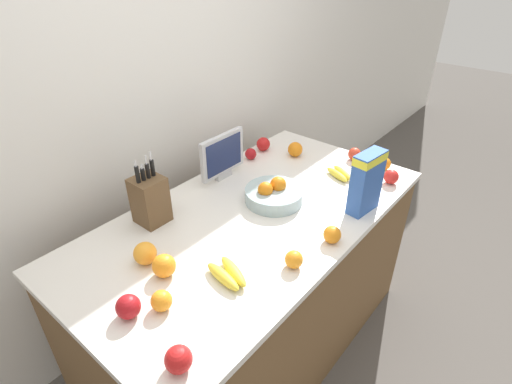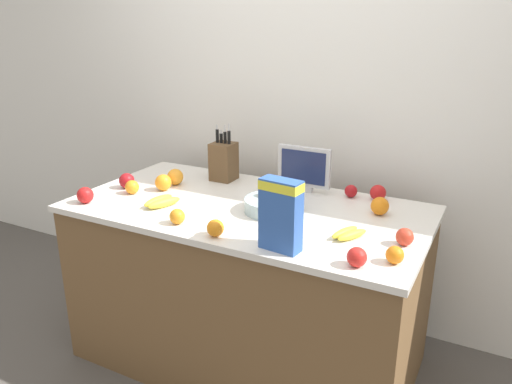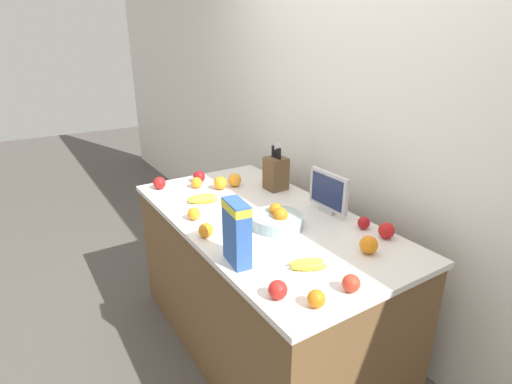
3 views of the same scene
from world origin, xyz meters
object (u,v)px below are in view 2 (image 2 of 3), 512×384
at_px(apple_near_bananas, 357,257).
at_px(orange_mid_left, 175,177).
at_px(banana_bunch_left, 348,234).
at_px(apple_leftmost, 85,195).
at_px(fruit_bowl, 273,204).
at_px(banana_bunch_right, 161,202).
at_px(orange_near_bowl, 215,228).
at_px(knife_block, 224,161).
at_px(apple_by_knife_block, 405,237).
at_px(orange_front_left, 380,206).
at_px(orange_front_right, 132,187).
at_px(apple_middle, 127,181).
at_px(small_monitor, 304,168).
at_px(apple_front, 351,191).
at_px(orange_by_cereal, 395,255).
at_px(orange_front_center, 163,183).
at_px(cereal_box, 281,212).
at_px(apple_rightmost, 378,193).
at_px(orange_mid_right, 177,216).

height_order(apple_near_bananas, orange_mid_left, orange_mid_left).
relative_size(banana_bunch_left, apple_near_bananas, 2.29).
bearing_deg(apple_leftmost, fruit_bowl, 20.56).
relative_size(banana_bunch_right, orange_near_bowl, 2.63).
bearing_deg(banana_bunch_right, banana_bunch_left, 3.84).
distance_m(knife_block, apple_by_knife_block, 1.17).
bearing_deg(orange_front_left, apple_by_knife_block, -58.57).
xyz_separation_m(apple_leftmost, orange_front_right, (0.11, 0.21, -0.00)).
bearing_deg(apple_middle, small_monitor, 24.55).
bearing_deg(orange_front_left, knife_block, 172.39).
bearing_deg(orange_near_bowl, apple_middle, 157.42).
bearing_deg(apple_front, orange_near_bowl, -115.72).
xyz_separation_m(apple_near_bananas, orange_by_cereal, (0.12, 0.09, -0.00)).
xyz_separation_m(banana_bunch_left, apple_by_knife_block, (0.22, 0.03, 0.02)).
distance_m(apple_by_knife_block, orange_front_center, 1.28).
xyz_separation_m(cereal_box, apple_by_knife_block, (0.43, 0.27, -0.12)).
height_order(orange_mid_left, orange_front_center, orange_mid_left).
relative_size(apple_middle, orange_front_left, 0.97).
bearing_deg(orange_front_left, orange_front_center, -170.24).
relative_size(apple_leftmost, orange_mid_left, 0.91).
distance_m(fruit_bowl, orange_front_right, 0.77).
xyz_separation_m(small_monitor, banana_bunch_right, (-0.53, -0.52, -0.11)).
distance_m(apple_front, orange_mid_left, 0.95).
distance_m(banana_bunch_left, orange_near_bowl, 0.55).
distance_m(small_monitor, apple_by_knife_block, 0.76).
bearing_deg(small_monitor, knife_block, -177.31).
distance_m(orange_near_bowl, orange_front_center, 0.67).
xyz_separation_m(cereal_box, orange_front_right, (-0.96, 0.24, -0.12)).
relative_size(small_monitor, orange_by_cereal, 4.21).
bearing_deg(apple_rightmost, cereal_box, -104.75).
xyz_separation_m(banana_bunch_right, orange_front_right, (-0.24, 0.07, 0.01)).
height_order(fruit_bowl, apple_by_knife_block, fruit_bowl).
relative_size(banana_bunch_right, orange_front_center, 2.21).
xyz_separation_m(banana_bunch_left, orange_mid_right, (-0.72, -0.21, 0.02)).
relative_size(small_monitor, banana_bunch_right, 1.49).
bearing_deg(orange_by_cereal, apple_by_knife_block, 90.48).
xyz_separation_m(knife_block, orange_front_left, (0.92, -0.12, -0.07)).
distance_m(apple_middle, apple_rightmost, 1.32).
bearing_deg(banana_bunch_right, apple_front, 35.33).
distance_m(apple_rightmost, orange_front_right, 1.26).
distance_m(apple_rightmost, orange_mid_left, 1.08).
bearing_deg(apple_near_bananas, orange_mid_left, 157.91).
relative_size(knife_block, orange_front_left, 3.85).
bearing_deg(apple_middle, orange_by_cereal, -8.27).
distance_m(apple_near_bananas, apple_middle, 1.39).
distance_m(apple_leftmost, apple_middle, 0.27).
bearing_deg(knife_block, orange_front_center, -120.89).
distance_m(orange_front_right, orange_near_bowl, 0.72).
distance_m(knife_block, orange_near_bowl, 0.78).
xyz_separation_m(apple_near_bananas, apple_rightmost, (-0.12, 0.74, 0.00)).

